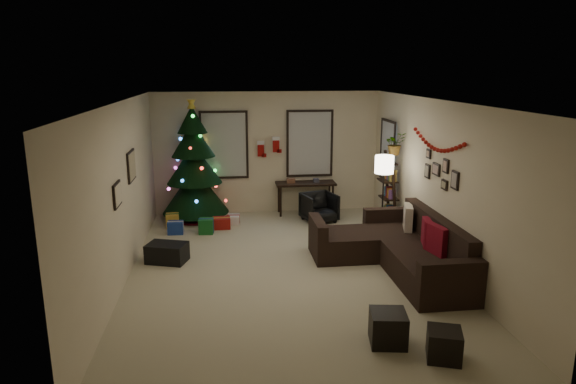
# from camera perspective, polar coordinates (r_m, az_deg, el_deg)

# --- Properties ---
(floor) EXTENTS (7.00, 7.00, 0.00)m
(floor) POSITION_cam_1_polar(r_m,az_deg,el_deg) (8.37, -0.17, -8.67)
(floor) COLOR #C0B591
(floor) RESTS_ON ground
(ceiling) EXTENTS (7.00, 7.00, 0.00)m
(ceiling) POSITION_cam_1_polar(r_m,az_deg,el_deg) (7.75, -0.18, 10.12)
(ceiling) COLOR white
(ceiling) RESTS_ON floor
(wall_back) EXTENTS (5.00, 0.00, 5.00)m
(wall_back) POSITION_cam_1_polar(r_m,az_deg,el_deg) (11.37, -2.34, 4.40)
(wall_back) COLOR beige
(wall_back) RESTS_ON floor
(wall_front) EXTENTS (5.00, 0.00, 5.00)m
(wall_front) POSITION_cam_1_polar(r_m,az_deg,el_deg) (4.66, 5.17, -9.53)
(wall_front) COLOR beige
(wall_front) RESTS_ON floor
(wall_left) EXTENTS (0.00, 7.00, 7.00)m
(wall_left) POSITION_cam_1_polar(r_m,az_deg,el_deg) (8.05, -18.14, -0.17)
(wall_left) COLOR beige
(wall_left) RESTS_ON floor
(wall_right) EXTENTS (0.00, 7.00, 7.00)m
(wall_right) POSITION_cam_1_polar(r_m,az_deg,el_deg) (8.61, 16.57, 0.83)
(wall_right) COLOR beige
(wall_right) RESTS_ON floor
(window_back_left) EXTENTS (1.05, 0.06, 1.50)m
(window_back_left) POSITION_cam_1_polar(r_m,az_deg,el_deg) (11.27, -7.17, 5.25)
(window_back_left) COLOR #728CB2
(window_back_left) RESTS_ON wall_back
(window_back_right) EXTENTS (1.05, 0.06, 1.50)m
(window_back_right) POSITION_cam_1_polar(r_m,az_deg,el_deg) (11.43, 2.44, 5.46)
(window_back_right) COLOR #728CB2
(window_back_right) RESTS_ON wall_back
(window_right_wall) EXTENTS (0.06, 0.90, 1.30)m
(window_right_wall) POSITION_cam_1_polar(r_m,az_deg,el_deg) (10.91, 11.17, 4.56)
(window_right_wall) COLOR #728CB2
(window_right_wall) RESTS_ON wall_right
(christmas_tree) EXTENTS (1.43, 1.43, 2.65)m
(christmas_tree) POSITION_cam_1_polar(r_m,az_deg,el_deg) (11.06, -10.48, 2.60)
(christmas_tree) COLOR black
(christmas_tree) RESTS_ON floor
(presents) EXTENTS (1.50, 0.88, 0.30)m
(presents) POSITION_cam_1_polar(r_m,az_deg,el_deg) (10.47, -9.67, -3.49)
(presents) COLOR gold
(presents) RESTS_ON floor
(sofa) EXTENTS (1.98, 2.87, 0.89)m
(sofa) POSITION_cam_1_polar(r_m,az_deg,el_deg) (8.55, 12.24, -6.38)
(sofa) COLOR black
(sofa) RESTS_ON floor
(pillow_red_a) EXTENTS (0.22, 0.48, 0.47)m
(pillow_red_a) POSITION_cam_1_polar(r_m,az_deg,el_deg) (8.08, 16.28, -5.22)
(pillow_red_a) COLOR maroon
(pillow_red_a) RESTS_ON sofa
(pillow_red_b) EXTENTS (0.22, 0.45, 0.43)m
(pillow_red_b) POSITION_cam_1_polar(r_m,az_deg,el_deg) (8.39, 15.31, -4.45)
(pillow_red_b) COLOR maroon
(pillow_red_b) RESTS_ON sofa
(pillow_cream) EXTENTS (0.26, 0.48, 0.46)m
(pillow_cream) POSITION_cam_1_polar(r_m,az_deg,el_deg) (9.15, 13.30, -2.88)
(pillow_cream) COLOR beige
(pillow_cream) RESTS_ON sofa
(ottoman_near) EXTENTS (0.48, 0.48, 0.40)m
(ottoman_near) POSITION_cam_1_polar(r_m,az_deg,el_deg) (6.33, 11.15, -14.74)
(ottoman_near) COLOR black
(ottoman_near) RESTS_ON floor
(ottoman_far) EXTENTS (0.47, 0.47, 0.35)m
(ottoman_far) POSITION_cam_1_polar(r_m,az_deg,el_deg) (6.19, 17.10, -16.04)
(ottoman_far) COLOR black
(ottoman_far) RESTS_ON floor
(desk) EXTENTS (1.33, 0.47, 0.72)m
(desk) POSITION_cam_1_polar(r_m,az_deg,el_deg) (11.33, 1.99, 0.67)
(desk) COLOR black
(desk) RESTS_ON floor
(desk_chair) EXTENTS (0.74, 0.71, 0.62)m
(desk_chair) POSITION_cam_1_polar(r_m,az_deg,el_deg) (10.82, 3.51, -1.72)
(desk_chair) COLOR black
(desk_chair) RESTS_ON floor
(bookshelf) EXTENTS (0.30, 0.48, 1.60)m
(bookshelf) POSITION_cam_1_polar(r_m,az_deg,el_deg) (10.33, 11.33, -0.05)
(bookshelf) COLOR black
(bookshelf) RESTS_ON floor
(potted_plant) EXTENTS (0.59, 0.54, 0.56)m
(potted_plant) POSITION_cam_1_polar(r_m,az_deg,el_deg) (9.97, 11.93, 5.70)
(potted_plant) COLOR #4C4C4C
(potted_plant) RESTS_ON bookshelf
(floor_lamp) EXTENTS (0.35, 0.35, 1.64)m
(floor_lamp) POSITION_cam_1_polar(r_m,az_deg,el_deg) (9.49, 10.72, 2.42)
(floor_lamp) COLOR black
(floor_lamp) RESTS_ON floor
(art_map) EXTENTS (0.04, 0.60, 0.50)m
(art_map) POSITION_cam_1_polar(r_m,az_deg,el_deg) (8.78, -17.17, 2.82)
(art_map) COLOR black
(art_map) RESTS_ON wall_left
(art_abstract) EXTENTS (0.04, 0.45, 0.35)m
(art_abstract) POSITION_cam_1_polar(r_m,az_deg,el_deg) (7.61, -18.62, -0.28)
(art_abstract) COLOR black
(art_abstract) RESTS_ON wall_left
(gallery) EXTENTS (0.03, 1.25, 0.54)m
(gallery) POSITION_cam_1_polar(r_m,az_deg,el_deg) (8.49, 16.75, 2.17)
(gallery) COLOR black
(gallery) RESTS_ON wall_right
(garland) EXTENTS (0.08, 1.90, 0.30)m
(garland) POSITION_cam_1_polar(r_m,az_deg,el_deg) (8.55, 16.34, 5.38)
(garland) COLOR #A5140C
(garland) RESTS_ON wall_right
(stocking_left) EXTENTS (0.20, 0.05, 0.36)m
(stocking_left) POSITION_cam_1_polar(r_m,az_deg,el_deg) (11.26, -3.03, 4.87)
(stocking_left) COLOR #990F0C
(stocking_left) RESTS_ON wall_back
(stocking_right) EXTENTS (0.20, 0.05, 0.36)m
(stocking_right) POSITION_cam_1_polar(r_m,az_deg,el_deg) (11.18, -1.31, 5.37)
(stocking_right) COLOR #990F0C
(stocking_right) RESTS_ON wall_back
(storage_bin) EXTENTS (0.74, 0.61, 0.32)m
(storage_bin) POSITION_cam_1_polar(r_m,az_deg,el_deg) (8.86, -13.41, -6.65)
(storage_bin) COLOR black
(storage_bin) RESTS_ON floor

